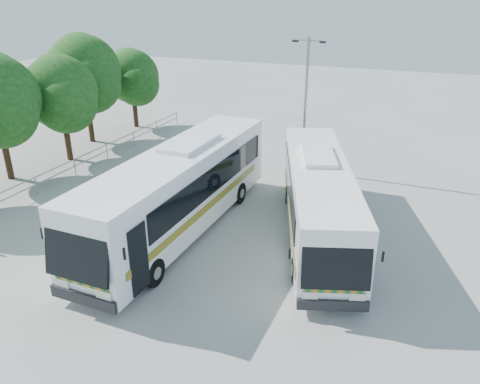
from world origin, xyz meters
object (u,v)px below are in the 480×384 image
at_px(tree_far_d, 85,73).
at_px(coach_adjacent, 318,198).
at_px(coach_main, 180,189).
at_px(tree_far_e, 133,77).
at_px(lamppost, 306,100).
at_px(tree_far_c, 61,93).

bearing_deg(tree_far_d, coach_adjacent, -22.86).
xyz_separation_m(tree_far_d, coach_main, (12.31, -9.41, -2.81)).
relative_size(tree_far_e, lamppost, 0.78).
distance_m(tree_far_c, coach_adjacent, 17.44).
distance_m(tree_far_d, coach_adjacent, 19.77).
distance_m(tree_far_c, lamppost, 14.59).
distance_m(coach_main, lamppost, 10.09).
height_order(coach_main, coach_adjacent, coach_main).
bearing_deg(coach_main, lamppost, 73.26).
distance_m(tree_far_e, coach_main, 18.23).
relative_size(tree_far_d, coach_adjacent, 0.62).
relative_size(coach_main, lamppost, 1.73).
distance_m(tree_far_c, tree_far_d, 3.93).
height_order(tree_far_c, tree_far_e, tree_far_c).
relative_size(tree_far_c, coach_adjacent, 0.55).
relative_size(tree_far_e, coach_adjacent, 0.50).
bearing_deg(tree_far_c, tree_far_d, 107.83).
bearing_deg(tree_far_e, coach_main, -50.12).
bearing_deg(tree_far_c, coach_main, -27.20).
xyz_separation_m(tree_far_c, coach_adjacent, (16.81, -3.89, -2.48)).
distance_m(tree_far_e, coach_adjacent, 21.23).
bearing_deg(coach_main, coach_adjacent, 18.77).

